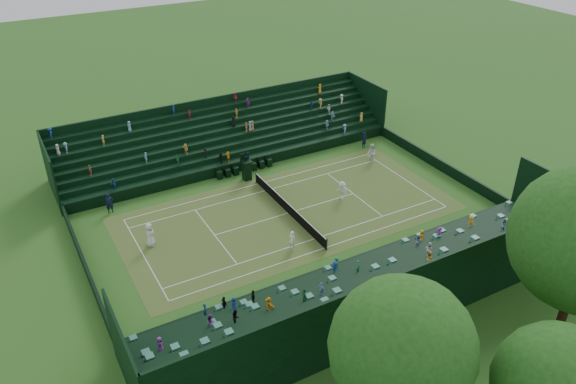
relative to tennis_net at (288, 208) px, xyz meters
name	(u,v)px	position (x,y,z in m)	size (l,w,h in m)	color
ground	(288,213)	(0.00, 0.00, -0.53)	(160.00, 160.00, 0.00)	#336720
court_surface	(288,213)	(0.00, 0.00, -0.52)	(12.97, 26.77, 0.01)	#2E6521
perimeter_wall_north	(438,164)	(0.00, 15.88, -0.03)	(17.17, 0.20, 1.00)	black
perimeter_wall_south	(86,268)	(0.00, -15.88, -0.03)	(17.17, 0.20, 1.00)	black
perimeter_wall_east	(348,265)	(8.48, 0.00, -0.03)	(0.20, 31.77, 1.00)	black
perimeter_wall_west	(243,165)	(-8.48, 0.00, -0.03)	(0.20, 31.77, 1.00)	black
north_grandstand	(386,288)	(12.66, 0.00, 1.02)	(6.60, 32.00, 4.90)	black
south_grandstand	(224,138)	(-12.66, 0.00, 1.02)	(6.60, 32.00, 4.90)	black
tennis_net	(288,208)	(0.00, 0.00, 0.00)	(11.67, 0.10, 1.06)	black
umpire_chair	(247,168)	(-6.75, -0.45, 0.64)	(0.87, 0.87, 2.73)	black
courtside_chairs	(245,168)	(-8.05, -0.06, -0.12)	(0.49, 5.47, 1.07)	black
player_near_west	(150,235)	(-1.07, -10.99, 0.42)	(0.93, 0.60, 1.89)	white
player_near_east	(292,240)	(4.41, -2.09, 0.26)	(0.58, 0.38, 1.58)	white
player_far_west	(372,153)	(-4.16, 11.34, 0.37)	(0.87, 0.68, 1.80)	white
player_far_east	(342,190)	(0.21, 5.04, 0.30)	(1.07, 0.62, 1.65)	silver
line_judge_north	(364,140)	(-7.00, 12.55, 0.30)	(0.60, 0.39, 1.65)	black
line_judge_south	(109,203)	(-7.13, -12.48, 0.34)	(0.63, 0.41, 1.73)	black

